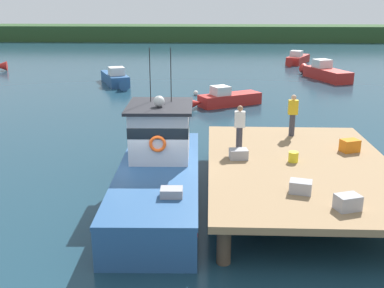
{
  "coord_description": "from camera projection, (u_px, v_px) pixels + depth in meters",
  "views": [
    {
      "loc": [
        1.8,
        -14.22,
        6.3
      ],
      "look_at": [
        1.2,
        1.35,
        1.4
      ],
      "focal_mm": 42.96,
      "sensor_mm": 36.0,
      "label": 1
    }
  ],
  "objects": [
    {
      "name": "ground_plane",
      "position": [
        155.0,
        195.0,
        15.51
      ],
      "size": [
        200.0,
        200.0,
        0.0
      ],
      "primitive_type": "plane",
      "color": "#193847"
    },
    {
      "name": "dock",
      "position": [
        300.0,
        167.0,
        15.01
      ],
      "size": [
        6.0,
        9.0,
        1.2
      ],
      "color": "#4C3D2D",
      "rests_on": "ground"
    },
    {
      "name": "main_fishing_boat",
      "position": [
        160.0,
        168.0,
        15.12
      ],
      "size": [
        2.75,
        9.84,
        4.8
      ],
      "color": "#285184",
      "rests_on": "ground"
    },
    {
      "name": "crate_single_far",
      "position": [
        239.0,
        154.0,
        15.37
      ],
      "size": [
        0.65,
        0.51,
        0.34
      ],
      "primitive_type": "cube",
      "rotation": [
        0.0,
        0.0,
        0.12
      ],
      "color": "#9E9EA3",
      "rests_on": "dock"
    },
    {
      "name": "crate_stack_near_edge",
      "position": [
        348.0,
        202.0,
        11.64
      ],
      "size": [
        0.71,
        0.61,
        0.39
      ],
      "primitive_type": "cube",
      "rotation": [
        0.0,
        0.0,
        0.33
      ],
      "color": "#9E9EA3",
      "rests_on": "dock"
    },
    {
      "name": "crate_stack_mid_dock",
      "position": [
        301.0,
        187.0,
        12.67
      ],
      "size": [
        0.69,
        0.58,
        0.35
      ],
      "primitive_type": "cube",
      "rotation": [
        0.0,
        0.0,
        -0.25
      ],
      "color": "#9E9EA3",
      "rests_on": "dock"
    },
    {
      "name": "crate_single_by_cleat",
      "position": [
        350.0,
        146.0,
        16.11
      ],
      "size": [
        0.71,
        0.62,
        0.43
      ],
      "primitive_type": "cube",
      "rotation": [
        0.0,
        0.0,
        0.35
      ],
      "color": "orange",
      "rests_on": "dock"
    },
    {
      "name": "bait_bucket",
      "position": [
        293.0,
        157.0,
        15.09
      ],
      "size": [
        0.32,
        0.32,
        0.34
      ],
      "primitive_type": "cylinder",
      "color": "yellow",
      "rests_on": "dock"
    },
    {
      "name": "deckhand_by_the_boat",
      "position": [
        293.0,
        114.0,
        17.8
      ],
      "size": [
        0.36,
        0.22,
        1.63
      ],
      "color": "#383842",
      "rests_on": "dock"
    },
    {
      "name": "deckhand_further_back",
      "position": [
        240.0,
        127.0,
        16.02
      ],
      "size": [
        0.36,
        0.22,
        1.63
      ],
      "color": "#383842",
      "rests_on": "dock"
    },
    {
      "name": "moored_boat_off_the_point",
      "position": [
        297.0,
        59.0,
        47.32
      ],
      "size": [
        3.29,
        5.29,
        1.36
      ],
      "color": "red",
      "rests_on": "ground"
    },
    {
      "name": "moored_boat_far_left",
      "position": [
        116.0,
        78.0,
        35.59
      ],
      "size": [
        3.16,
        5.51,
        1.4
      ],
      "color": "#285184",
      "rests_on": "ground"
    },
    {
      "name": "moored_boat_near_channel",
      "position": [
        324.0,
        73.0,
        38.11
      ],
      "size": [
        3.28,
        6.23,
        1.57
      ],
      "color": "red",
      "rests_on": "ground"
    },
    {
      "name": "moored_boat_outer_mooring",
      "position": [
        225.0,
        99.0,
        28.48
      ],
      "size": [
        4.8,
        3.28,
        1.26
      ],
      "color": "red",
      "rests_on": "ground"
    },
    {
      "name": "mooring_buoy_inshore",
      "position": [
        335.0,
        79.0,
        36.97
      ],
      "size": [
        0.44,
        0.44,
        0.44
      ],
      "primitive_type": "sphere",
      "color": "red",
      "rests_on": "ground"
    },
    {
      "name": "mooring_buoy_channel_marker",
      "position": [
        196.0,
        93.0,
        31.69
      ],
      "size": [
        0.33,
        0.33,
        0.33
      ],
      "primitive_type": "sphere",
      "color": "silver",
      "rests_on": "ground"
    },
    {
      "name": "far_shoreline",
      "position": [
        199.0,
        33.0,
        74.25
      ],
      "size": [
        120.0,
        8.0,
        2.4
      ],
      "primitive_type": "cube",
      "color": "#284723",
      "rests_on": "ground"
    }
  ]
}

